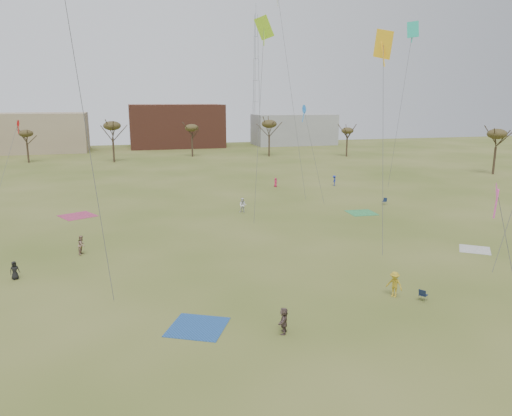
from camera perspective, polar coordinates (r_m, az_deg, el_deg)
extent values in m
plane|color=#44551A|center=(28.78, 6.40, -15.95)|extent=(260.00, 260.00, 0.00)
imported|color=#94725E|center=(46.78, -19.60, -4.07)|extent=(0.89, 1.01, 1.74)
imported|color=brown|center=(29.94, 3.25, -12.93)|extent=(1.11, 1.57, 1.63)
imported|color=black|center=(42.52, -26.27, -6.52)|extent=(0.85, 0.75, 1.46)
imported|color=#B19221|center=(36.28, 15.80, -8.53)|extent=(1.25, 1.38, 1.85)
imported|color=silver|center=(60.04, -1.55, 0.32)|extent=(1.11, 1.04, 1.82)
imported|color=#CC234E|center=(77.72, 2.29, 3.00)|extent=(0.82, 0.82, 1.44)
imported|color=#22319C|center=(79.72, 9.07, 3.18)|extent=(0.88, 1.20, 1.66)
cube|color=#224F96|center=(31.16, -6.82, -13.59)|extent=(4.46, 4.46, 0.03)
cube|color=beige|center=(49.95, 24.10, -4.44)|extent=(3.72, 3.72, 0.03)
cube|color=#AF365D|center=(62.25, -20.03, -0.87)|extent=(4.97, 4.97, 0.03)
cube|color=#369550|center=(61.42, 12.18, -0.56)|extent=(3.41, 3.41, 0.03)
cube|color=#151F3A|center=(36.38, 18.88, -9.54)|extent=(0.70, 0.70, 0.04)
cube|color=#151F3A|center=(36.09, 18.77, -9.32)|extent=(0.39, 0.48, 0.44)
cube|color=#142139|center=(66.88, 14.70, 0.75)|extent=(0.69, 0.69, 0.04)
cube|color=#142139|center=(67.04, 14.80, 0.97)|extent=(0.38, 0.49, 0.44)
cone|color=#EE4BB1|center=(35.35, 26.26, 1.68)|extent=(1.25, 0.09, 1.25)
cube|color=#EE4BB1|center=(35.49, 26.13, 0.42)|extent=(0.08, 0.08, 2.05)
cylinder|color=#4C4C51|center=(36.42, 27.16, -3.71)|extent=(1.84, 0.75, 6.92)
cube|color=yellow|center=(44.60, 14.59, 17.95)|extent=(1.16, 1.16, 2.29)
cube|color=yellow|center=(44.52, 14.53, 16.92)|extent=(0.08, 0.08, 2.06)
cylinder|color=#4C4C51|center=(42.65, 14.54, 6.59)|extent=(1.15, 3.85, 17.26)
cube|color=#A0DD24|center=(51.81, 0.94, 20.23)|extent=(1.10, 1.10, 2.15)
cube|color=#A0DD24|center=(51.71, 0.94, 19.40)|extent=(0.08, 0.08, 1.94)
cylinder|color=#4C4C51|center=(50.67, 0.33, 9.26)|extent=(1.44, 1.28, 19.67)
cone|color=#277DDE|center=(60.07, 5.59, 11.37)|extent=(1.05, 0.08, 1.05)
cube|color=#277DDE|center=(60.09, 5.57, 10.73)|extent=(0.08, 0.08, 1.72)
cylinder|color=#4C4C51|center=(60.40, 6.78, 5.85)|extent=(2.57, 1.17, 11.56)
cube|color=#199A7B|center=(73.49, 17.79, 19.17)|extent=(1.10, 1.10, 2.15)
cube|color=#199A7B|center=(73.40, 17.74, 18.59)|extent=(0.08, 0.08, 1.94)
cylinder|color=#4C4C51|center=(73.36, 16.39, 10.68)|extent=(1.36, 1.81, 21.90)
cylinder|color=#4C4C51|center=(65.10, 4.15, 12.95)|extent=(2.45, 5.71, 26.44)
cone|color=red|center=(74.20, -25.96, 8.84)|extent=(0.95, 0.07, 0.95)
cube|color=red|center=(74.23, -25.91, 8.38)|extent=(0.08, 0.08, 1.55)
cylinder|color=#4C4C51|center=(72.00, -26.98, 4.84)|extent=(2.51, 5.82, 9.54)
cylinder|color=#4C4C51|center=(31.46, -19.90, 13.22)|extent=(2.36, 0.54, 27.10)
cylinder|color=#3A2B1E|center=(117.85, -25.00, 5.84)|extent=(0.40, 0.40, 4.32)
ellipsoid|color=#473D1E|center=(117.51, -25.19, 7.86)|extent=(3.02, 3.02, 1.58)
cylinder|color=#3A2B1E|center=(112.03, -16.24, 6.50)|extent=(0.40, 0.40, 5.40)
ellipsoid|color=#473D1E|center=(111.64, -16.40, 9.17)|extent=(3.78, 3.78, 1.98)
cylinder|color=#3A2B1E|center=(119.02, -7.43, 7.06)|extent=(0.40, 0.40, 4.68)
ellipsoid|color=#473D1E|center=(118.67, -7.49, 9.23)|extent=(3.28, 3.28, 1.72)
cylinder|color=#3A2B1E|center=(118.80, 1.53, 7.29)|extent=(0.40, 0.40, 5.28)
ellipsoid|color=#473D1E|center=(118.43, 1.55, 9.75)|extent=(3.70, 3.70, 1.94)
cylinder|color=#3A2B1E|center=(120.60, 10.51, 6.91)|extent=(0.40, 0.40, 4.20)
ellipsoid|color=#473D1E|center=(120.27, 10.59, 8.83)|extent=(2.94, 2.94, 1.54)
cylinder|color=#3A2B1E|center=(100.50, 25.97, 4.98)|extent=(0.40, 0.40, 5.04)
ellipsoid|color=#473D1E|center=(100.08, 26.24, 7.74)|extent=(3.53, 3.53, 1.85)
cube|color=#937F60|center=(141.07, -25.56, 7.89)|extent=(32.00, 14.00, 10.00)
cube|color=brown|center=(144.39, -9.26, 9.42)|extent=(26.00, 16.00, 12.00)
cube|color=gray|center=(150.13, 4.42, 9.09)|extent=(24.00, 12.00, 9.00)
cylinder|color=#9EA3A8|center=(153.93, 0.32, 14.62)|extent=(0.16, 0.16, 38.00)
cylinder|color=#9EA3A8|center=(154.33, -0.26, 14.61)|extent=(0.16, 0.16, 38.00)
cylinder|color=#9EA3A8|center=(152.83, -0.11, 14.63)|extent=(0.16, 0.16, 38.00)
cylinder|color=#9EA3A8|center=(155.75, -0.02, 22.18)|extent=(0.10, 0.10, 3.00)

